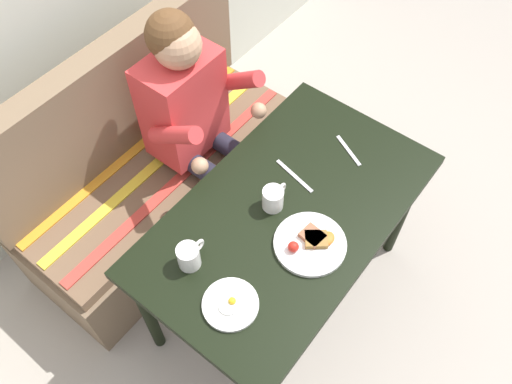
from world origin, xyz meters
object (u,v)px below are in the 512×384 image
plate_eggs (231,304)px  knife (294,176)px  person (196,115)px  coffee_mug (273,198)px  table (286,222)px  coffee_mug_second (189,256)px  fork (349,150)px  couch (157,174)px  plate_breakfast (311,243)px

plate_eggs → knife: (0.57, 0.14, -0.01)m
person → coffee_mug: person is taller
table → coffee_mug_second: coffee_mug_second is taller
table → coffee_mug: (-0.01, 0.06, 0.13)m
table → coffee_mug: size_ratio=10.17×
coffee_mug_second → fork: size_ratio=0.69×
couch → table: bearing=-90.0°
person → plate_breakfast: person is taller
couch → knife: size_ratio=7.20×
plate_eggs → coffee_mug_second: 0.22m
plate_eggs → plate_breakfast: bearing=-12.5°
person → coffee_mug_second: size_ratio=10.27×
coffee_mug → coffee_mug_second: (-0.37, 0.08, 0.00)m
couch → coffee_mug: size_ratio=12.20×
table → plate_breakfast: size_ratio=4.58×
person → coffee_mug: size_ratio=10.27×
coffee_mug_second → knife: (0.53, -0.07, -0.05)m
coffee_mug_second → knife: bearing=-7.2°
coffee_mug → coffee_mug_second: 0.38m
person → coffee_mug_second: (-0.53, -0.45, 0.04)m
plate_breakfast → coffee_mug_second: size_ratio=2.22×
knife → fork: bearing=-10.7°
plate_eggs → fork: 0.81m
couch → person: size_ratio=1.19×
person → plate_eggs: bearing=-130.6°
couch → coffee_mug_second: bearing=-121.6°
plate_breakfast → knife: 0.31m
table → knife: knife is taller
couch → fork: size_ratio=8.47×
coffee_mug_second → table: bearing=-20.1°
coffee_mug → table: bearing=-77.3°
table → plate_breakfast: plate_breakfast is taller
couch → person: bearing=-50.0°
couch → person: person is taller
coffee_mug_second → plate_eggs: bearing=-99.4°
table → plate_breakfast: bearing=-113.8°
plate_breakfast → plate_eggs: plate_breakfast is taller
person → coffee_mug: bearing=-106.8°
coffee_mug → plate_eggs: bearing=-162.3°
plate_eggs → coffee_mug_second: bearing=80.6°
person → plate_eggs: size_ratio=6.35×
couch → coffee_mug_second: size_ratio=12.20×
coffee_mug → fork: size_ratio=0.69×
couch → coffee_mug_second: 0.86m
table → plate_eggs: (-0.42, -0.07, 0.09)m
table → fork: 0.40m
table → knife: bearing=26.7°
table → person: bearing=76.0°
coffee_mug_second → person: bearing=40.2°
table → coffee_mug: bearing=102.7°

